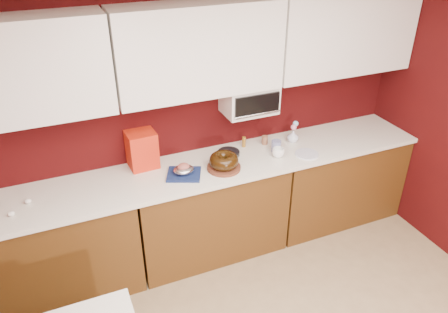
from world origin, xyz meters
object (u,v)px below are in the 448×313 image
bundt_cake (224,161)px  pandoro_box (142,149)px  toaster_oven (249,98)px  coffee_mug (278,152)px  foil_ham_nest (184,170)px  flower_vase (293,136)px  blue_jar (276,146)px

bundt_cake → pandoro_box: 0.68m
toaster_oven → coffee_mug: toaster_oven is taller
bundt_cake → coffee_mug: bearing=0.2°
toaster_oven → foil_ham_nest: (-0.68, -0.23, -0.42)m
bundt_cake → toaster_oven: bearing=37.3°
toaster_oven → foil_ham_nest: size_ratio=2.67×
foil_ham_nest → pandoro_box: pandoro_box is taller
toaster_oven → pandoro_box: 1.00m
toaster_oven → bundt_cake: bearing=-142.7°
foil_ham_nest → pandoro_box: size_ratio=0.53×
toaster_oven → pandoro_box: toaster_oven is taller
flower_vase → coffee_mug: bearing=-143.1°
bundt_cake → blue_jar: (0.55, 0.10, -0.03)m
toaster_oven → coffee_mug: (0.17, -0.26, -0.42)m
toaster_oven → flower_vase: toaster_oven is taller
toaster_oven → flower_vase: size_ratio=3.60×
bundt_cake → blue_jar: size_ratio=2.36×
blue_jar → toaster_oven: bearing=140.7°
pandoro_box → coffee_mug: bearing=-18.6°
foil_ham_nest → blue_jar: bearing=4.1°
toaster_oven → bundt_cake: (-0.34, -0.26, -0.40)m
toaster_oven → pandoro_box: size_ratio=1.43×
foil_ham_nest → pandoro_box: 0.40m
toaster_oven → flower_vase: bearing=-8.1°
foil_ham_nest → pandoro_box: (-0.27, 0.28, 0.10)m
bundt_cake → blue_jar: bundt_cake is taller
bundt_cake → coffee_mug: bundt_cake is taller
pandoro_box → flower_vase: pandoro_box is taller
blue_jar → pandoro_box: bearing=169.5°
pandoro_box → coffee_mug: 1.16m
bundt_cake → flower_vase: bundt_cake is taller
pandoro_box → flower_vase: 1.39m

